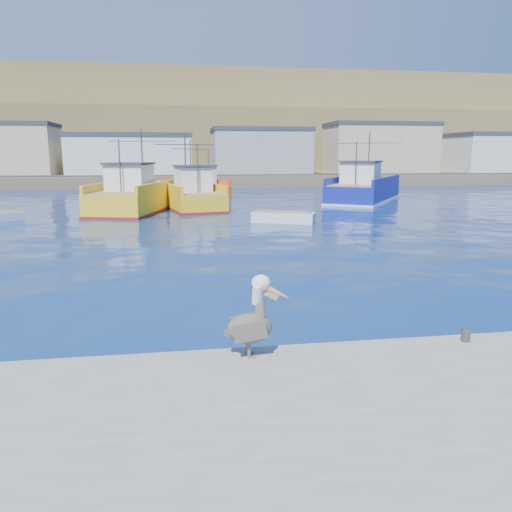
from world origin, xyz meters
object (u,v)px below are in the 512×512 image
Objects in this scene: skiff_mid at (283,218)px; pelican at (252,322)px; trawler_yellow_a at (138,197)px; boat_orange at (197,187)px; skiff_far at (380,195)px; trawler_yellow_b at (190,196)px; trawler_blue at (364,189)px.

skiff_mid is 2.62× the size of pelican.
trawler_yellow_a is 14.03m from skiff_mid.
boat_orange is (5.45, 13.84, -0.08)m from trawler_yellow_a.
skiff_mid is at bearing -41.99° from trawler_yellow_a.
pelican is at bearing -103.52° from skiff_mid.
skiff_mid is (10.41, -9.37, -0.85)m from trawler_yellow_a.
skiff_mid is 22.86m from skiff_far.
trawler_yellow_b is 2.65× the size of skiff_mid.
pelican is (-20.05, -41.48, 0.96)m from skiff_far.
boat_orange is at bearing 68.50° from trawler_yellow_a.
boat_orange is at bearing 84.95° from trawler_yellow_b.
boat_orange reaches higher than skiff_far.
trawler_yellow_a is 4.52m from trawler_yellow_b.
pelican is at bearing -115.80° from skiff_far.
trawler_yellow_b is 17.86m from trawler_blue.
skiff_far is 2.41× the size of pelican.
trawler_blue is at bearing 13.77° from trawler_yellow_a.
trawler_yellow_b is (4.34, 1.27, -0.11)m from trawler_yellow_a.
boat_orange reaches higher than pelican.
boat_orange is 2.14× the size of skiff_mid.
trawler_blue is 4.42m from skiff_far.
boat_orange is at bearing 164.33° from skiff_far.
trawler_yellow_b reaches higher than boat_orange.
trawler_yellow_b is 12.26m from skiff_mid.
trawler_blue is (21.73, 5.33, 0.02)m from trawler_yellow_a.
trawler_yellow_b is at bearing 16.26° from trawler_yellow_a.
trawler_yellow_a is at bearing -111.50° from boat_orange.
boat_orange is 23.74m from skiff_mid.
trawler_yellow_b reaches higher than skiff_far.
skiff_mid is (4.96, -23.21, -0.77)m from boat_orange.
trawler_yellow_b is at bearing 90.62° from pelican.
skiff_far is at bearing 45.64° from trawler_blue.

